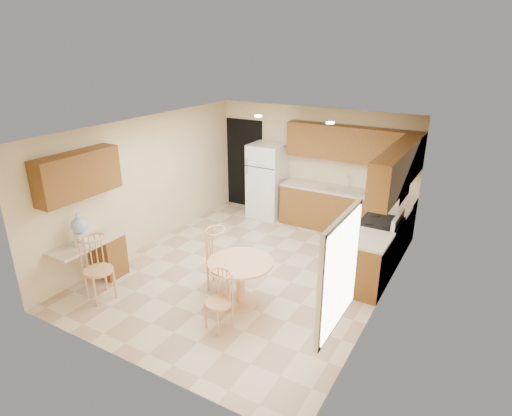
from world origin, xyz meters
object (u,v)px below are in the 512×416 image
Objects in this scene: stove at (378,244)px; dining_table at (240,276)px; chair_table_b at (215,299)px; water_crock at (80,231)px; refrigerator at (267,181)px; chair_desk at (92,265)px; chair_table_a at (216,256)px.

dining_table is at bearing -125.03° from stove.
water_crock is at bearing 16.60° from chair_table_b.
stove is (2.88, -1.22, -0.37)m from refrigerator.
dining_table is 2.24m from chair_desk.
refrigerator is at bearing 157.01° from stove.
chair_table_a is 1.07m from chair_table_b.
dining_table is 1.88× the size of water_crock.
refrigerator is 3.22× the size of water_crock.
refrigerator is at bearing 174.72° from chair_table_a.
chair_desk is (-0.60, -4.40, -0.22)m from refrigerator.
chair_desk is 1.94× the size of water_crock.
chair_table_a is 0.99× the size of chair_desk.
chair_table_a is at bearing -75.49° from refrigerator.
chair_table_a is 1.19× the size of chair_table_b.
stove is 2.09× the size of water_crock.
chair_desk is (-1.43, -1.20, 0.01)m from chair_table_a.
chair_table_b is 2.53m from water_crock.
stove is 4.71m from chair_desk.
dining_table is at bearing 133.89° from chair_desk.
refrigerator is at bearing 75.92° from water_crock.
stove is 2.61m from dining_table.
water_crock is at bearing -104.08° from refrigerator.
water_crock is (-3.92, -2.97, 0.54)m from stove.
stove is at bearing 54.97° from dining_table.
chair_table_a is 1.87m from chair_desk.
refrigerator is 4.34m from chair_table_b.
stove is 1.08× the size of chair_desk.
water_crock reaches higher than chair_desk.
stove is at bearing 114.29° from chair_table_a.
stove reaches higher than chair_desk.
water_crock is (-1.88, -0.98, 0.39)m from chair_table_a.
chair_table_b is (-1.45, -2.87, 0.05)m from stove.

